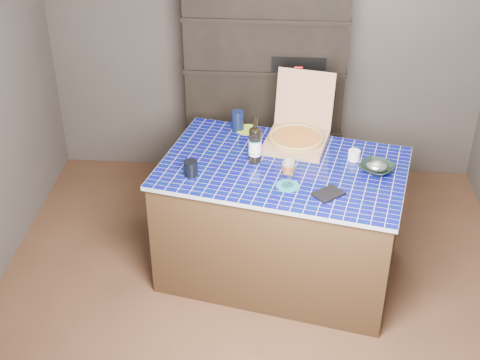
# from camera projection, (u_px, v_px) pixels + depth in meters

# --- Properties ---
(room) EXTENTS (3.50, 3.50, 3.50)m
(room) POSITION_uv_depth(u_px,v_px,m) (256.00, 133.00, 3.73)
(room) COLOR brown
(room) RESTS_ON ground
(shelving_unit) EXTENTS (1.20, 0.41, 1.80)m
(shelving_unit) POSITION_uv_depth(u_px,v_px,m) (266.00, 81.00, 5.20)
(shelving_unit) COLOR black
(shelving_unit) RESTS_ON floor
(kitchen_island) EXTENTS (1.71, 1.29, 0.84)m
(kitchen_island) POSITION_uv_depth(u_px,v_px,m) (281.00, 220.00, 4.45)
(kitchen_island) COLOR #402519
(kitchen_island) RESTS_ON floor
(pizza_box) EXTENTS (0.49, 0.55, 0.43)m
(pizza_box) POSITION_uv_depth(u_px,v_px,m) (297.00, 136.00, 4.44)
(pizza_box) COLOR #9F6E52
(pizza_box) RESTS_ON kitchen_island
(mead_bottle) EXTENTS (0.08, 0.08, 0.32)m
(mead_bottle) POSITION_uv_depth(u_px,v_px,m) (255.00, 144.00, 4.21)
(mead_bottle) COLOR black
(mead_bottle) RESTS_ON kitchen_island
(teal_trivet) EXTENTS (0.14, 0.14, 0.01)m
(teal_trivet) POSITION_uv_depth(u_px,v_px,m) (288.00, 186.00, 4.02)
(teal_trivet) COLOR #187280
(teal_trivet) RESTS_ON kitchen_island
(wine_glass) EXTENTS (0.08, 0.08, 0.19)m
(wine_glass) POSITION_uv_depth(u_px,v_px,m) (289.00, 167.00, 3.96)
(wine_glass) COLOR white
(wine_glass) RESTS_ON teal_trivet
(tumbler) EXTENTS (0.09, 0.09, 0.10)m
(tumbler) POSITION_uv_depth(u_px,v_px,m) (191.00, 168.00, 4.11)
(tumbler) COLOR black
(tumbler) RESTS_ON kitchen_island
(dvd_case) EXTENTS (0.21, 0.21, 0.01)m
(dvd_case) POSITION_uv_depth(u_px,v_px,m) (328.00, 194.00, 3.94)
(dvd_case) COLOR black
(dvd_case) RESTS_ON kitchen_island
(bowl) EXTENTS (0.28, 0.28, 0.05)m
(bowl) POSITION_uv_depth(u_px,v_px,m) (377.00, 168.00, 4.15)
(bowl) COLOR black
(bowl) RESTS_ON kitchen_island
(foil_contents) EXTENTS (0.13, 0.11, 0.06)m
(foil_contents) POSITION_uv_depth(u_px,v_px,m) (377.00, 166.00, 4.15)
(foil_contents) COLOR silver
(foil_contents) RESTS_ON bowl
(white_jar) EXTENTS (0.08, 0.08, 0.07)m
(white_jar) POSITION_uv_depth(u_px,v_px,m) (354.00, 155.00, 4.28)
(white_jar) COLOR silver
(white_jar) RESTS_ON kitchen_island
(navy_cup) EXTENTS (0.09, 0.09, 0.14)m
(navy_cup) POSITION_uv_depth(u_px,v_px,m) (238.00, 120.00, 4.62)
(navy_cup) COLOR black
(navy_cup) RESTS_ON kitchen_island
(green_trivet) EXTENTS (0.16, 0.16, 0.01)m
(green_trivet) POSITION_uv_depth(u_px,v_px,m) (248.00, 130.00, 4.64)
(green_trivet) COLOR #9FC92B
(green_trivet) RESTS_ON kitchen_island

